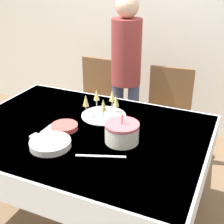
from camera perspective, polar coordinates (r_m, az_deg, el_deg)
name	(u,v)px	position (r m, az deg, el deg)	size (l,w,h in m)	color
ground_plane	(87,216)	(2.61, -4.62, -18.38)	(12.00, 12.00, 0.00)	brown
wall_back	(160,11)	(3.56, 8.81, 17.84)	(8.00, 0.05, 2.70)	silver
dining_table	(84,143)	(2.20, -5.23, -5.59)	(1.68, 1.23, 0.77)	white
dining_chair_far_left	(96,103)	(3.15, -2.88, 1.64)	(0.43, 0.43, 0.97)	brown
dining_chair_far_right	(167,116)	(2.92, 10.06, -0.73)	(0.46, 0.46, 0.97)	brown
birthday_cake	(122,133)	(1.97, 1.82, -3.78)	(0.22, 0.22, 0.20)	silver
champagne_tray	(103,107)	(2.30, -1.63, 0.95)	(0.34, 0.34, 0.18)	silver
plate_stack_main	(50,144)	(1.98, -11.21, -5.70)	(0.26, 0.26, 0.04)	silver
plate_stack_dessert	(65,127)	(2.17, -8.67, -2.71)	(0.18, 0.18, 0.03)	#CC4C47
cake_knife	(101,156)	(1.86, -2.07, -8.07)	(0.29, 0.12, 0.00)	silver
fork_pile	(42,139)	(2.06, -12.70, -4.85)	(0.18, 0.08, 0.02)	silver
napkin_pile	(56,130)	(2.16, -10.28, -3.31)	(0.15, 0.15, 0.01)	#8CC6E0
person_standing	(126,65)	(2.96, 2.60, 8.59)	(0.28, 0.28, 1.58)	#3F4C72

